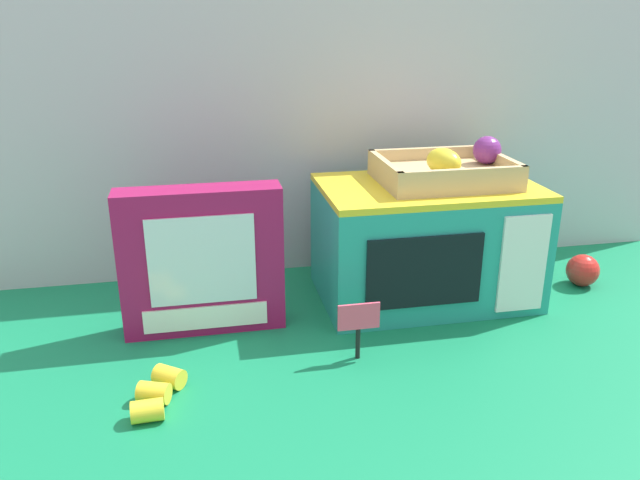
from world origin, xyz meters
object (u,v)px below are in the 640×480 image
object	(u,v)px
food_groups_crate	(448,170)
cookie_set_box	(202,261)
toy_microwave	(426,242)
loose_toy_apple	(583,270)
price_sign	(359,322)
loose_toy_banana	(157,393)

from	to	relation	value
food_groups_crate	cookie_set_box	bearing A→B (deg)	-172.75
toy_microwave	loose_toy_apple	xyz separation A→B (m)	(0.34, -0.02, -0.08)
toy_microwave	food_groups_crate	world-z (taller)	food_groups_crate
price_sign	food_groups_crate	bearing A→B (deg)	43.72
food_groups_crate	loose_toy_apple	xyz separation A→B (m)	(0.31, -0.03, -0.22)
food_groups_crate	loose_toy_apple	bearing A→B (deg)	-4.86
food_groups_crate	loose_toy_banana	world-z (taller)	food_groups_crate
food_groups_crate	price_sign	bearing A→B (deg)	-136.28
cookie_set_box	price_sign	size ratio (longest dim) A/B	2.82
cookie_set_box	food_groups_crate	bearing A→B (deg)	7.25
price_sign	loose_toy_apple	bearing A→B (deg)	19.85
food_groups_crate	toy_microwave	bearing A→B (deg)	-168.27
cookie_set_box	loose_toy_banana	xyz separation A→B (m)	(-0.08, -0.22, -0.11)
food_groups_crate	price_sign	size ratio (longest dim) A/B	2.51
price_sign	loose_toy_apple	distance (m)	0.57
loose_toy_banana	toy_microwave	bearing A→B (deg)	28.14
food_groups_crate	loose_toy_apple	size ratio (longest dim) A/B	3.75
toy_microwave	cookie_set_box	world-z (taller)	cookie_set_box
loose_toy_banana	food_groups_crate	bearing A→B (deg)	27.10
food_groups_crate	loose_toy_banana	bearing A→B (deg)	-152.90
cookie_set_box	loose_toy_banana	size ratio (longest dim) A/B	2.24
food_groups_crate	cookie_set_box	size ratio (longest dim) A/B	0.89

